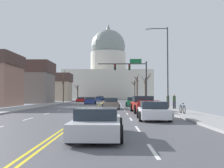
{
  "coord_description": "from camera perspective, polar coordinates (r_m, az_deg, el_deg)",
  "views": [
    {
      "loc": [
        2.35,
        -26.95,
        1.66
      ],
      "look_at": [
        1.94,
        30.19,
        3.92
      ],
      "focal_mm": 43.4,
      "sensor_mm": 36.0,
      "label": 1
    }
  ],
  "objects": [
    {
      "name": "sedan_near_03",
      "position": [
        18.22,
        8.66,
        -5.67
      ],
      "size": [
        2.15,
        4.31,
        1.22
      ],
      "color": "silver",
      "rests_on": "ground"
    },
    {
      "name": "signal_gantry",
      "position": [
        43.96,
        4.46,
        2.54
      ],
      "size": [
        7.91,
        0.41,
        7.32
      ],
      "color": "#28282D",
      "rests_on": "ground"
    },
    {
      "name": "ground",
      "position": [
        27.1,
        -4.59,
        -5.72
      ],
      "size": [
        20.0,
        180.0,
        0.2
      ],
      "color": "#4C4C51"
    },
    {
      "name": "sedan_near_04",
      "position": [
        10.74,
        -3.09,
        -8.25
      ],
      "size": [
        2.04,
        4.62,
        1.15
      ],
      "color": "silver",
      "rests_on": "ground"
    },
    {
      "name": "street_lamp_right",
      "position": [
        30.07,
        11.08,
        4.86
      ],
      "size": [
        2.48,
        0.24,
        8.9
      ],
      "color": "#333338",
      "rests_on": "ground"
    },
    {
      "name": "sedan_near_01",
      "position": [
        31.75,
        -0.26,
        -4.15
      ],
      "size": [
        2.04,
        4.64,
        1.3
      ],
      "color": "#6B6056",
      "rests_on": "ground"
    },
    {
      "name": "flank_building_02",
      "position": [
        75.46,
        -13.17,
        -0.6
      ],
      "size": [
        12.2,
        6.99,
        7.41
      ],
      "color": "tan",
      "rests_on": "ground"
    },
    {
      "name": "bare_tree_00",
      "position": [
        68.28,
        5.32,
        -0.78
      ],
      "size": [
        1.37,
        1.58,
        6.79
      ],
      "color": "#423328",
      "rests_on": "ground"
    },
    {
      "name": "sedan_oncoming_03",
      "position": [
        83.21,
        -2.35,
        -3.01
      ],
      "size": [
        2.03,
        4.52,
        1.23
      ],
      "color": "navy",
      "rests_on": "ground"
    },
    {
      "name": "bicycle_parked",
      "position": [
        22.91,
        14.62,
        -5.12
      ],
      "size": [
        0.12,
        1.77,
        0.85
      ],
      "color": "black",
      "rests_on": "ground"
    },
    {
      "name": "sedan_oncoming_01",
      "position": [
        62.1,
        -6.47,
        -3.29
      ],
      "size": [
        2.07,
        4.65,
        1.11
      ],
      "color": "#B71414",
      "rests_on": "ground"
    },
    {
      "name": "pedestrian_01",
      "position": [
        32.53,
        11.7,
        -3.31
      ],
      "size": [
        0.35,
        0.34,
        1.62
      ],
      "color": "#4C4238",
      "rests_on": "ground"
    },
    {
      "name": "sedan_oncoming_00",
      "position": [
        48.91,
        -4.59,
        -3.52
      ],
      "size": [
        2.14,
        4.6,
        1.22
      ],
      "color": "navy",
      "rests_on": "ground"
    },
    {
      "name": "pickup_truck_near_02",
      "position": [
        25.68,
        6.7,
        -4.39
      ],
      "size": [
        2.38,
        5.78,
        1.53
      ],
      "color": "maroon",
      "rests_on": "ground"
    },
    {
      "name": "flank_building_01",
      "position": [
        55.78,
        -18.11,
        0.37
      ],
      "size": [
        11.06,
        7.9,
        8.1
      ],
      "color": "slate",
      "rests_on": "ground"
    },
    {
      "name": "bare_tree_03",
      "position": [
        57.15,
        -10.19,
        -0.54
      ],
      "size": [
        1.45,
        1.97,
        6.75
      ],
      "color": "brown",
      "rests_on": "ground"
    },
    {
      "name": "sedan_oncoming_02",
      "position": [
        72.88,
        -2.83,
        -3.13
      ],
      "size": [
        1.97,
        4.23,
        1.16
      ],
      "color": "navy",
      "rests_on": "ground"
    },
    {
      "name": "pedestrian_00",
      "position": [
        30.46,
        12.97,
        -3.41
      ],
      "size": [
        0.35,
        0.34,
        1.59
      ],
      "color": "#33333D",
      "rests_on": "ground"
    },
    {
      "name": "bare_tree_04",
      "position": [
        51.25,
        7.15,
        -1.14
      ],
      "size": [
        1.79,
        1.8,
        5.56
      ],
      "color": "#423328",
      "rests_on": "ground"
    },
    {
      "name": "bare_tree_01",
      "position": [
        77.31,
        -7.26,
        -1.7
      ],
      "size": [
        1.84,
        1.26,
        4.45
      ],
      "color": "#4C3D2D",
      "rests_on": "ground"
    },
    {
      "name": "sedan_near_00",
      "position": [
        38.85,
        4.41,
        -3.81
      ],
      "size": [
        2.08,
        4.24,
        1.31
      ],
      "color": "#1E7247",
      "rests_on": "ground"
    },
    {
      "name": "bare_tree_02",
      "position": [
        76.86,
        4.8,
        -1.0
      ],
      "size": [
        1.69,
        2.33,
        5.65
      ],
      "color": "#4C3D2D",
      "rests_on": "ground"
    },
    {
      "name": "capitol_building",
      "position": [
        110.72,
        -0.81,
        2.07
      ],
      "size": [
        33.92,
        23.41,
        30.81
      ],
      "color": "beige",
      "rests_on": "ground"
    }
  ]
}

